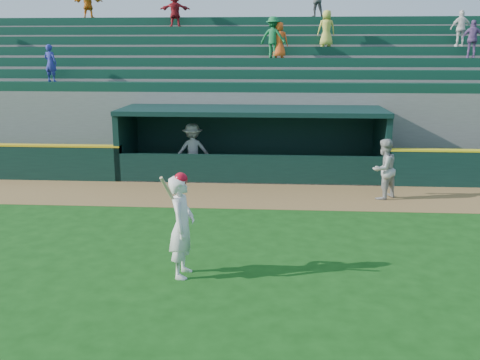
{
  "coord_description": "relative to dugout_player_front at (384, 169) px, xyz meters",
  "views": [
    {
      "loc": [
        0.9,
        -11.34,
        4.43
      ],
      "look_at": [
        0.0,
        1.6,
        1.3
      ],
      "focal_mm": 40.0,
      "sensor_mm": 36.0,
      "label": 1
    }
  ],
  "objects": [
    {
      "name": "ground",
      "position": [
        -4.17,
        -4.85,
        -0.93
      ],
      "size": [
        120.0,
        120.0,
        0.0
      ],
      "primitive_type": "plane",
      "color": "#114110",
      "rests_on": "ground"
    },
    {
      "name": "warning_track",
      "position": [
        -4.17,
        0.05,
        -0.93
      ],
      "size": [
        40.0,
        3.0,
        0.01
      ],
      "primitive_type": "cube",
      "color": "brown",
      "rests_on": "ground"
    },
    {
      "name": "dugout_player_front",
      "position": [
        0.0,
        0.0,
        0.0
      ],
      "size": [
        1.14,
        1.13,
        1.86
      ],
      "primitive_type": "imported",
      "rotation": [
        0.0,
        0.0,
        3.87
      ],
      "color": "#A2A29D",
      "rests_on": "ground"
    },
    {
      "name": "dugout_player_inside",
      "position": [
        -6.28,
        2.56,
        0.03
      ],
      "size": [
        1.37,
        0.97,
        1.93
      ],
      "primitive_type": "imported",
      "rotation": [
        0.0,
        0.0,
        3.36
      ],
      "color": "#A5A6A0",
      "rests_on": "ground"
    },
    {
      "name": "dugout",
      "position": [
        -4.17,
        3.16,
        0.43
      ],
      "size": [
        9.4,
        2.8,
        2.46
      ],
      "color": "slate",
      "rests_on": "ground"
    },
    {
      "name": "stands",
      "position": [
        -4.17,
        7.72,
        1.47
      ],
      "size": [
        34.5,
        6.25,
        7.51
      ],
      "color": "slate",
      "rests_on": "ground"
    },
    {
      "name": "batter_at_plate",
      "position": [
        -5.12,
        -6.19,
        0.13
      ],
      "size": [
        0.6,
        0.84,
        2.16
      ],
      "color": "silver",
      "rests_on": "ground"
    }
  ]
}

